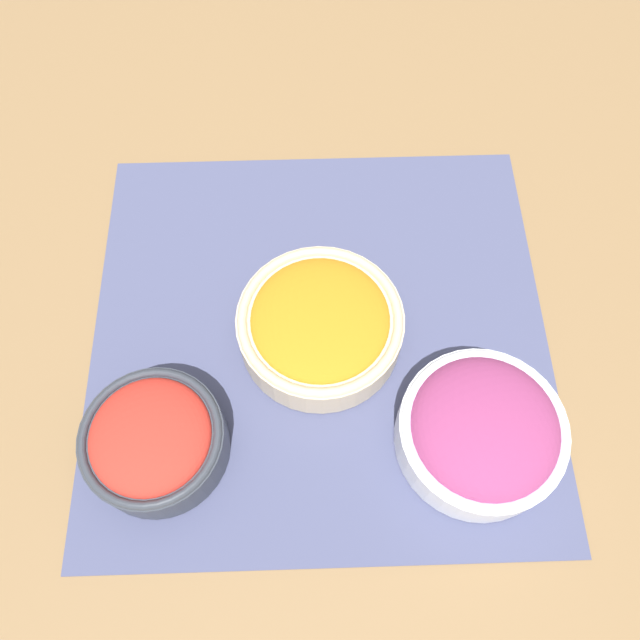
{
  "coord_description": "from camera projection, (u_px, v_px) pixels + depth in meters",
  "views": [
    {
      "loc": [
        -0.01,
        -0.28,
        0.62
      ],
      "look_at": [
        0.0,
        0.0,
        0.03
      ],
      "focal_mm": 35.0,
      "sensor_mm": 36.0,
      "label": 1
    }
  ],
  "objects": [
    {
      "name": "placemat",
      "position": [
        320.0,
        333.0,
        0.68
      ],
      "size": [
        0.49,
        0.48,
        0.0
      ],
      "color": "#474C70",
      "rests_on": "ground_plane"
    },
    {
      "name": "ground_plane",
      "position": [
        320.0,
        333.0,
        0.68
      ],
      "size": [
        3.0,
        3.0,
        0.0
      ],
      "primitive_type": "plane",
      "color": "olive"
    },
    {
      "name": "carrot_bowl",
      "position": [
        320.0,
        324.0,
        0.65
      ],
      "size": [
        0.17,
        0.17,
        0.06
      ],
      "color": "beige",
      "rests_on": "placemat"
    },
    {
      "name": "onion_bowl",
      "position": [
        482.0,
        431.0,
        0.59
      ],
      "size": [
        0.16,
        0.16,
        0.07
      ],
      "color": "silver",
      "rests_on": "placemat"
    },
    {
      "name": "tomato_bowl",
      "position": [
        154.0,
        440.0,
        0.59
      ],
      "size": [
        0.14,
        0.14,
        0.07
      ],
      "color": "#333842",
      "rests_on": "placemat"
    }
  ]
}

